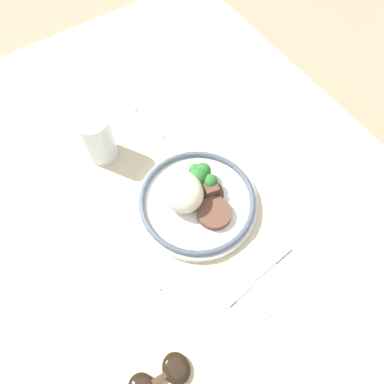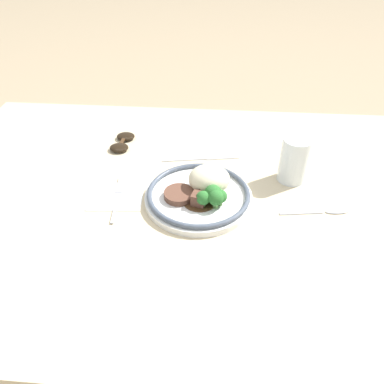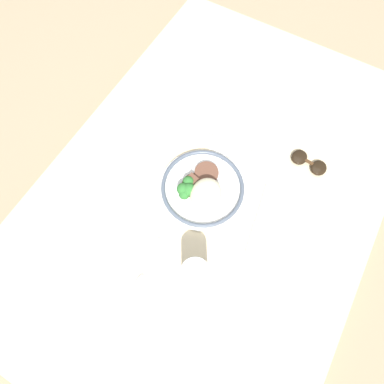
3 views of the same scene
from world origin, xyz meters
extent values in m
plane|color=#998466|center=(0.00, 0.00, 0.00)|extent=(8.00, 8.00, 0.00)
cube|color=beige|center=(0.00, 0.00, 0.02)|extent=(1.40, 0.96, 0.04)
cube|color=white|center=(-0.17, -0.02, 0.04)|extent=(0.14, 0.12, 0.00)
cylinder|color=white|center=(0.03, -0.02, 0.05)|extent=(0.26, 0.26, 0.02)
torus|color=#4C5666|center=(0.03, -0.02, 0.06)|extent=(0.25, 0.25, 0.01)
ellipsoid|color=beige|center=(0.05, 0.00, 0.09)|extent=(0.10, 0.09, 0.07)
cylinder|color=brown|center=(-0.02, -0.03, 0.06)|extent=(0.07, 0.07, 0.02)
cylinder|color=#472D19|center=(0.03, -0.05, 0.06)|extent=(0.08, 0.08, 0.00)
cube|color=brown|center=(0.03, -0.04, 0.07)|extent=(0.02, 0.02, 0.02)
cube|color=brown|center=(0.03, -0.05, 0.07)|extent=(0.03, 0.03, 0.02)
cube|color=brown|center=(0.03, -0.06, 0.07)|extent=(0.04, 0.04, 0.03)
cube|color=brown|center=(0.04, -0.02, 0.07)|extent=(0.04, 0.04, 0.03)
cylinder|color=#5B8E47|center=(0.06, -0.05, 0.06)|extent=(0.01, 0.01, 0.01)
sphere|color=#2D702D|center=(0.06, -0.05, 0.09)|extent=(0.04, 0.04, 0.04)
cylinder|color=#5B8E47|center=(0.08, -0.05, 0.06)|extent=(0.01, 0.01, 0.01)
sphere|color=#2D702D|center=(0.08, -0.05, 0.08)|extent=(0.03, 0.03, 0.03)
cylinder|color=#5B8E47|center=(0.04, -0.06, 0.06)|extent=(0.01, 0.01, 0.01)
sphere|color=#2D702D|center=(0.04, -0.06, 0.08)|extent=(0.03, 0.03, 0.03)
cylinder|color=#5B8E47|center=(0.07, -0.06, 0.06)|extent=(0.01, 0.01, 0.02)
sphere|color=#2D702D|center=(0.07, -0.06, 0.08)|extent=(0.04, 0.04, 0.04)
cylinder|color=yellow|center=(0.26, 0.08, 0.08)|extent=(0.06, 0.06, 0.07)
cylinder|color=white|center=(0.26, 0.08, 0.10)|extent=(0.07, 0.07, 0.12)
cube|color=#B7B7BC|center=(-0.16, -0.07, 0.04)|extent=(0.02, 0.11, 0.00)
cube|color=#B7B7BC|center=(-0.17, 0.02, 0.04)|extent=(0.02, 0.07, 0.00)
cube|color=#B7B7BC|center=(-0.02, 0.15, 0.04)|extent=(0.13, 0.03, 0.00)
cube|color=#B7B7BC|center=(0.08, 0.17, 0.04)|extent=(0.09, 0.03, 0.00)
cube|color=#B7B7BC|center=(0.27, -0.05, 0.04)|extent=(0.10, 0.02, 0.00)
ellipsoid|color=#B7B7BC|center=(0.35, -0.04, 0.04)|extent=(0.06, 0.03, 0.01)
ellipsoid|color=black|center=(-0.22, 0.19, 0.05)|extent=(0.06, 0.05, 0.02)
ellipsoid|color=black|center=(-0.21, 0.25, 0.05)|extent=(0.06, 0.05, 0.02)
cube|color=#472D19|center=(-0.21, 0.22, 0.05)|extent=(0.01, 0.03, 0.00)
camera|label=1|loc=(-0.26, 0.19, 0.77)|focal=35.00mm
camera|label=2|loc=(0.07, -0.72, 0.61)|focal=35.00mm
camera|label=3|loc=(0.34, 0.12, 0.88)|focal=28.00mm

